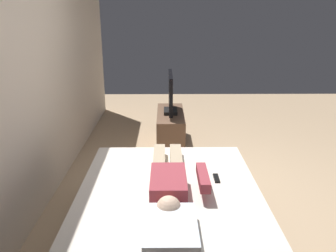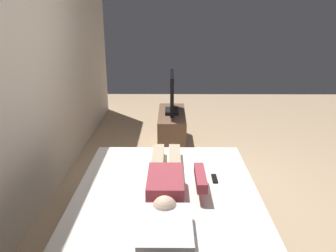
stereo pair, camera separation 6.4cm
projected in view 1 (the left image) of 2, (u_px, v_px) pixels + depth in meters
ground_plane at (206, 198)px, 3.70m from camera, size 10.00×10.00×0.00m
back_wall at (44, 64)px, 3.62m from camera, size 6.40×0.10×2.80m
bed at (169, 218)px, 2.88m from camera, size 1.92×1.57×0.54m
pillow at (171, 231)px, 2.16m from camera, size 0.48×0.34×0.12m
person at (170, 179)px, 2.79m from camera, size 1.26×0.46×0.18m
remote at (216, 178)px, 2.96m from camera, size 0.15×0.04×0.02m
tv_stand at (170, 128)px, 5.16m from camera, size 1.10×0.40×0.50m
tv at (171, 94)px, 4.99m from camera, size 0.88×0.20×0.59m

